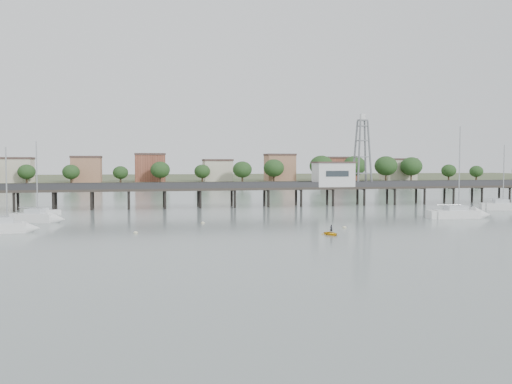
% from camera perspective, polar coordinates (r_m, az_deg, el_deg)
% --- Properties ---
extents(ground_plane, '(500.00, 500.00, 0.00)m').
position_cam_1_polar(ground_plane, '(57.73, 4.47, -6.16)').
color(ground_plane, slate).
rests_on(ground_plane, ground).
extents(pier, '(150.00, 5.00, 5.50)m').
position_cam_1_polar(pier, '(115.90, -3.99, 0.33)').
color(pier, '#2D2823').
rests_on(pier, ground).
extents(pier_building, '(8.40, 5.40, 5.30)m').
position_cam_1_polar(pier_building, '(121.85, 7.73, 1.79)').
color(pier_building, silver).
rests_on(pier_building, ground).
extents(lattice_tower, '(3.20, 3.20, 15.50)m').
position_cam_1_polar(lattice_tower, '(124.19, 10.57, 3.84)').
color(lattice_tower, slate).
rests_on(lattice_tower, ground).
extents(sailboat_b, '(8.15, 5.02, 13.02)m').
position_cam_1_polar(sailboat_b, '(93.23, -20.57, -2.44)').
color(sailboat_b, white).
rests_on(sailboat_b, ground).
extents(sailboat_e, '(8.28, 4.60, 13.16)m').
position_cam_1_polar(sailboat_e, '(119.99, 23.84, -1.34)').
color(sailboat_e, white).
rests_on(sailboat_e, ground).
extents(sailboat_d, '(9.95, 3.63, 15.95)m').
position_cam_1_polar(sailboat_d, '(100.19, 20.23, -2.08)').
color(sailboat_d, white).
rests_on(sailboat_d, ground).
extents(sailboat_a, '(7.21, 2.94, 11.69)m').
position_cam_1_polar(sailboat_a, '(80.89, -23.15, -3.29)').
color(sailboat_a, white).
rests_on(sailboat_a, ground).
extents(white_tender, '(3.82, 2.30, 1.39)m').
position_cam_1_polar(white_tender, '(105.83, -19.96, -1.92)').
color(white_tender, white).
rests_on(white_tender, ground).
extents(yellow_dinghy, '(2.00, 0.91, 2.70)m').
position_cam_1_polar(yellow_dinghy, '(72.77, 7.53, -4.27)').
color(yellow_dinghy, yellow).
rests_on(yellow_dinghy, ground).
extents(dinghy_occupant, '(0.56, 1.10, 0.25)m').
position_cam_1_polar(dinghy_occupant, '(72.77, 7.53, -4.27)').
color(dinghy_occupant, black).
rests_on(dinghy_occupant, ground).
extents(mooring_buoys, '(76.63, 10.89, 0.39)m').
position_cam_1_polar(mooring_buoys, '(82.12, -0.30, -3.36)').
color(mooring_buoys, beige).
rests_on(mooring_buoys, ground).
extents(far_shore, '(500.00, 170.00, 10.40)m').
position_cam_1_polar(far_shore, '(294.79, -8.83, 1.36)').
color(far_shore, '#475133').
rests_on(far_shore, ground).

